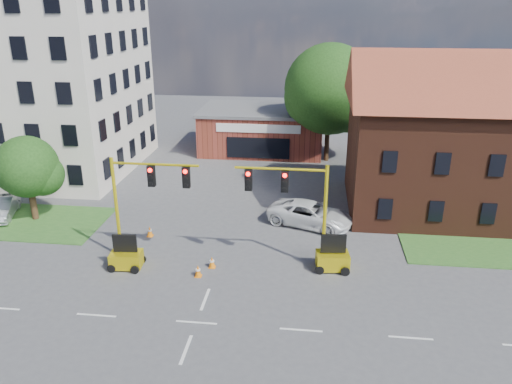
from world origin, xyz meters
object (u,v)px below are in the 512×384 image
signal_mast_west (143,197)px  trailer_west (126,258)px  signal_mast_east (295,204)px  trailer_east (333,259)px  pickup_white (310,214)px

signal_mast_west → trailer_west: bearing=-122.0°
signal_mast_east → trailer_east: (2.21, -0.09, -3.27)m
trailer_east → pickup_white: 6.08m
signal_mast_east → pickup_white: (0.86, 5.84, -3.12)m
signal_mast_east → trailer_west: signal_mast_east is taller
signal_mast_west → trailer_east: 11.40m
signal_mast_east → signal_mast_west: bearing=180.0°
trailer_east → signal_mast_west: bearing=173.1°
pickup_white → trailer_east: bearing=-147.3°
signal_mast_west → pickup_white: signal_mast_west is taller
trailer_west → pickup_white: 12.60m
signal_mast_west → pickup_white: (9.57, 5.84, -3.12)m
trailer_west → trailer_east: bearing=0.5°
trailer_west → trailer_east: size_ratio=0.96×
trailer_west → signal_mast_west: bearing=52.5°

